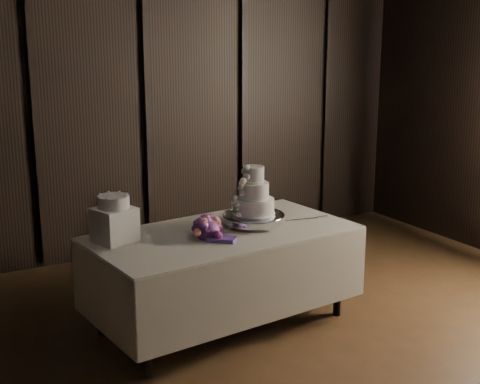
% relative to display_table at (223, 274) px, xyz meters
% --- Properties ---
extents(room, '(6.08, 7.08, 3.08)m').
position_rel_display_table_xyz_m(room, '(0.21, -1.48, 1.08)').
color(room, black).
rests_on(room, ground).
extents(display_table, '(2.09, 1.24, 0.76)m').
position_rel_display_table_xyz_m(display_table, '(0.00, 0.00, 0.00)').
color(display_table, beige).
rests_on(display_table, ground).
extents(cake_stand, '(0.57, 0.57, 0.09)m').
position_rel_display_table_xyz_m(cake_stand, '(0.28, 0.02, 0.39)').
color(cake_stand, silver).
rests_on(cake_stand, display_table).
extents(wedding_cake, '(0.35, 0.32, 0.38)m').
position_rel_display_table_xyz_m(wedding_cake, '(0.26, 0.01, 0.58)').
color(wedding_cake, white).
rests_on(wedding_cake, cake_stand).
extents(bouquet, '(0.52, 0.52, 0.20)m').
position_rel_display_table_xyz_m(bouquet, '(-0.17, -0.08, 0.41)').
color(bouquet, pink).
rests_on(bouquet, display_table).
extents(box_pedestal, '(0.32, 0.32, 0.25)m').
position_rel_display_table_xyz_m(box_pedestal, '(-0.79, 0.16, 0.47)').
color(box_pedestal, white).
rests_on(box_pedestal, display_table).
extents(small_cake, '(0.30, 0.30, 0.09)m').
position_rel_display_table_xyz_m(small_cake, '(-0.79, 0.16, 0.64)').
color(small_cake, white).
rests_on(small_cake, box_pedestal).
extents(cake_knife, '(0.37, 0.10, 0.01)m').
position_rel_display_table_xyz_m(cake_knife, '(0.69, -0.03, 0.35)').
color(cake_knife, silver).
rests_on(cake_knife, display_table).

